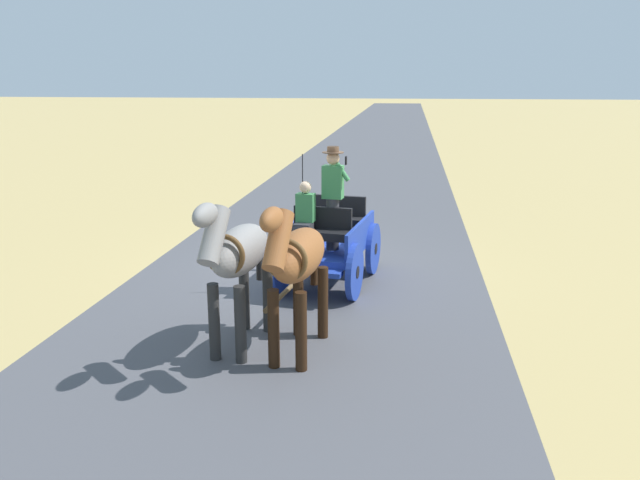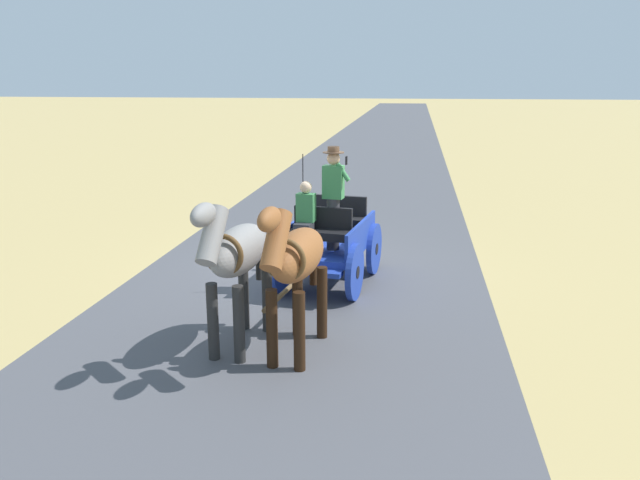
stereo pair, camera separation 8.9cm
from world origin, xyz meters
name	(u,v)px [view 1 (the left image)]	position (x,y,z in m)	size (l,w,h in m)	color
ground_plane	(311,270)	(0.00, 0.00, 0.00)	(200.00, 200.00, 0.00)	tan
road_surface	(311,270)	(0.00, 0.00, 0.00)	(6.48, 160.00, 0.01)	#4C4C51
horse_drawn_carriage	(328,240)	(-0.42, 0.78, 0.82)	(1.74, 4.51, 2.50)	#1E3899
horse_near_side	(297,260)	(-0.40, 3.84, 1.32)	(0.74, 2.14, 2.21)	brown
horse_off_side	(238,255)	(0.42, 3.72, 1.32)	(0.73, 2.14, 2.21)	gray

